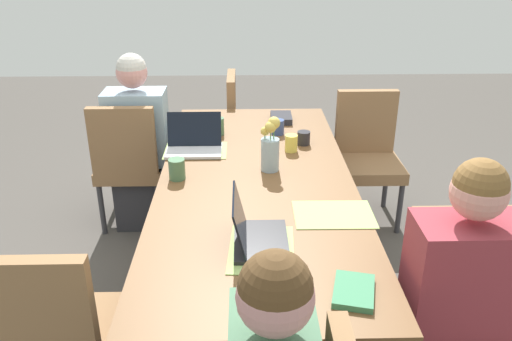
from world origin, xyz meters
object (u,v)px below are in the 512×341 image
chair_near_right_near (53,330)px  flower_vase (270,147)px  coffee_mug_centre_left (291,143)px  book_blue_cover (354,291)px  laptop_head_right_left_far (255,234)px  chair_near_left_near (129,160)px  chair_far_left_mid (461,310)px  person_near_left_near (139,151)px  book_red_cover (281,118)px  person_far_left_mid (454,317)px  dining_table (256,191)px  coffee_mug_near_right (218,126)px  chair_head_left_right_mid (247,125)px  laptop_near_left_near (194,144)px  coffee_mug_near_left (304,138)px  chair_far_right_far (367,151)px  coffee_mug_centre_right (177,169)px  coffee_mug_far_left (278,127)px

chair_near_right_near → flower_vase: 1.36m
coffee_mug_centre_left → book_blue_cover: coffee_mug_centre_left is taller
flower_vase → laptop_head_right_left_far: flower_vase is taller
chair_near_left_near → chair_far_left_mid: (1.58, 1.64, 0.00)m
person_near_left_near → flower_vase: size_ratio=4.04×
book_red_cover → person_far_left_mid: bearing=18.8°
dining_table → chair_near_right_near: size_ratio=2.61×
person_near_left_near → person_far_left_mid: size_ratio=1.00×
chair_near_left_near → person_far_left_mid: 2.29m
coffee_mug_near_right → person_far_left_mid: bearing=32.7°
person_far_left_mid → coffee_mug_near_right: bearing=-147.3°
person_far_left_mid → laptop_head_right_left_far: person_far_left_mid is taller
chair_head_left_right_mid → laptop_near_left_near: bearing=-16.2°
chair_head_left_right_mid → person_near_left_near: bearing=-51.2°
coffee_mug_near_left → coffee_mug_centre_left: 0.13m
chair_far_right_far → person_near_left_near: bearing=-88.6°
chair_far_right_far → chair_far_left_mid: bearing=0.5°
laptop_near_left_near → book_red_cover: (-0.52, 0.54, -0.02)m
coffee_mug_centre_left → coffee_mug_centre_right: size_ratio=0.90×
chair_far_right_far → chair_near_right_near: bearing=-42.2°
dining_table → chair_far_right_far: 1.22m
laptop_head_right_left_far → book_red_cover: laptop_head_right_left_far is taller
laptop_head_right_left_far → book_blue_cover: bearing=45.5°
chair_near_left_near → coffee_mug_near_left: chair_near_left_near is taller
coffee_mug_near_left → coffee_mug_far_left: size_ratio=0.86×
chair_far_right_far → coffee_mug_near_left: 0.71m
coffee_mug_near_left → book_blue_cover: (1.44, 0.02, -0.03)m
chair_far_right_far → coffee_mug_centre_right: size_ratio=8.22×
person_near_left_near → person_far_left_mid: same height
dining_table → chair_head_left_right_mid: size_ratio=2.61×
dining_table → coffee_mug_near_left: bearing=148.4°
laptop_head_right_left_far → person_near_left_near: bearing=-153.2°
laptop_near_left_near → person_near_left_near: bearing=-138.8°
chair_near_left_near → coffee_mug_near_right: 0.68m
laptop_near_left_near → dining_table: bearing=41.7°
chair_far_left_mid → book_red_cover: bearing=-159.9°
coffee_mug_far_left → book_blue_cover: bearing=6.0°
person_far_left_mid → chair_near_right_near: bearing=-89.8°
person_far_left_mid → book_blue_cover: bearing=-76.7°
person_near_left_near → coffee_mug_near_right: person_near_left_near is taller
dining_table → coffee_mug_centre_left: size_ratio=23.89×
chair_near_right_near → chair_head_left_right_mid: (-2.32, 0.77, 0.00)m
chair_far_right_far → book_red_cover: bearing=-90.5°
person_near_left_near → coffee_mug_far_left: 0.98m
laptop_head_right_left_far → laptop_near_left_near: laptop_head_right_left_far is taller
flower_vase → coffee_mug_centre_right: 0.50m
laptop_head_right_left_far → coffee_mug_centre_left: bearing=166.7°
coffee_mug_centre_right → book_red_cover: coffee_mug_centre_right is taller
dining_table → chair_far_left_mid: chair_far_left_mid is taller
person_near_left_near → coffee_mug_near_left: bearing=69.9°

